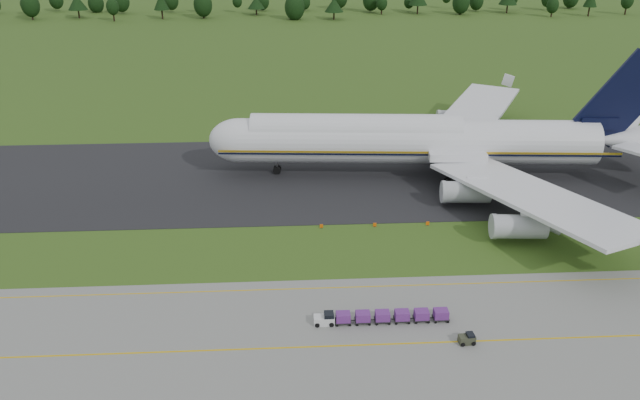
{
  "coord_description": "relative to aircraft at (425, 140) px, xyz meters",
  "views": [
    {
      "loc": [
        -5.08,
        -78.65,
        44.55
      ],
      "look_at": [
        -0.62,
        2.0,
        7.14
      ],
      "focal_mm": 35.0,
      "sensor_mm": 36.0,
      "label": 1
    }
  ],
  "objects": [
    {
      "name": "ground",
      "position": [
        -20.01,
        -27.8,
        -6.72
      ],
      "size": [
        600.0,
        600.0,
        0.0
      ],
      "primitive_type": "plane",
      "color": "#2F4E17",
      "rests_on": "ground"
    },
    {
      "name": "taxiway",
      "position": [
        -20.01,
        0.2,
        -6.68
      ],
      "size": [
        300.0,
        40.0,
        0.08
      ],
      "primitive_type": "cube",
      "color": "black",
      "rests_on": "ground"
    },
    {
      "name": "apron_markings",
      "position": [
        -20.01,
        -54.78,
        -6.65
      ],
      "size": [
        300.0,
        30.2,
        0.01
      ],
      "color": "#C9A10B",
      "rests_on": "apron"
    },
    {
      "name": "tree_line",
      "position": [
        -23.63,
        192.54,
        -0.22
      ],
      "size": [
        531.64,
        24.01,
        11.97
      ],
      "color": "black",
      "rests_on": "ground"
    },
    {
      "name": "aircraft",
      "position": [
        0.0,
        0.0,
        0.0
      ],
      "size": [
        83.81,
        81.46,
        23.52
      ],
      "color": "silver",
      "rests_on": "ground"
    },
    {
      "name": "baggage_train",
      "position": [
        -14.58,
        -45.55,
        -5.89
      ],
      "size": [
        16.16,
        1.47,
        1.41
      ],
      "color": "silver",
      "rests_on": "apron"
    },
    {
      "name": "utility_cart",
      "position": [
        -5.31,
        -50.09,
        -6.17
      ],
      "size": [
        1.9,
        1.27,
        1.0
      ],
      "color": "#323625",
      "rests_on": "apron"
    },
    {
      "name": "edge_markers",
      "position": [
        -11.8,
        -20.68,
        -6.44
      ],
      "size": [
        17.15,
        0.3,
        0.6
      ],
      "color": "#E75807",
      "rests_on": "ground"
    }
  ]
}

